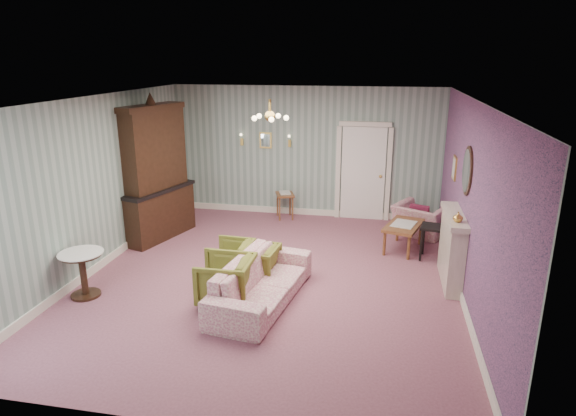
% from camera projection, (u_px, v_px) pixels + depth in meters
% --- Properties ---
extents(floor, '(7.00, 7.00, 0.00)m').
position_uv_depth(floor, '(272.00, 278.00, 8.20)').
color(floor, '#905367').
rests_on(floor, ground).
extents(ceiling, '(7.00, 7.00, 0.00)m').
position_uv_depth(ceiling, '(270.00, 99.00, 7.35)').
color(ceiling, white).
rests_on(ceiling, ground).
extents(wall_back, '(6.00, 0.00, 6.00)m').
position_uv_depth(wall_back, '(305.00, 152.00, 11.06)').
color(wall_back, gray).
rests_on(wall_back, ground).
extents(wall_front, '(6.00, 0.00, 6.00)m').
position_uv_depth(wall_front, '(186.00, 294.00, 4.49)').
color(wall_front, gray).
rests_on(wall_front, ground).
extents(wall_left, '(0.00, 7.00, 7.00)m').
position_uv_depth(wall_left, '(96.00, 184.00, 8.32)').
color(wall_left, gray).
rests_on(wall_left, ground).
extents(wall_right, '(0.00, 7.00, 7.00)m').
position_uv_depth(wall_right, '(471.00, 204.00, 7.24)').
color(wall_right, gray).
rests_on(wall_right, ground).
extents(wall_right_floral, '(0.00, 7.00, 7.00)m').
position_uv_depth(wall_right_floral, '(470.00, 204.00, 7.24)').
color(wall_right_floral, '#B75B93').
rests_on(wall_right_floral, ground).
extents(door, '(1.12, 0.12, 2.16)m').
position_uv_depth(door, '(363.00, 171.00, 10.90)').
color(door, white).
rests_on(door, floor).
extents(olive_chair_a, '(0.71, 0.76, 0.78)m').
position_uv_depth(olive_chair_a, '(226.00, 278.00, 7.29)').
color(olive_chair_a, olive).
rests_on(olive_chair_a, floor).
extents(olive_chair_b, '(0.66, 0.70, 0.66)m').
position_uv_depth(olive_chair_b, '(257.00, 262.00, 8.01)').
color(olive_chair_b, olive).
rests_on(olive_chair_b, floor).
extents(olive_chair_c, '(0.66, 0.70, 0.68)m').
position_uv_depth(olive_chair_c, '(231.00, 257.00, 8.16)').
color(olive_chair_c, olive).
rests_on(olive_chair_c, floor).
extents(sofa_chintz, '(0.98, 2.31, 0.87)m').
position_uv_depth(sofa_chintz, '(261.00, 274.00, 7.29)').
color(sofa_chintz, '#A24165').
rests_on(sofa_chintz, floor).
extents(wingback_chair, '(1.16, 1.02, 0.85)m').
position_uv_depth(wingback_chair, '(421.00, 215.00, 10.07)').
color(wingback_chair, '#A24165').
rests_on(wingback_chair, floor).
extents(dresser, '(1.03, 1.78, 2.80)m').
position_uv_depth(dresser, '(155.00, 169.00, 9.66)').
color(dresser, black).
rests_on(dresser, floor).
extents(fireplace, '(0.30, 1.40, 1.16)m').
position_uv_depth(fireplace, '(452.00, 248.00, 7.89)').
color(fireplace, beige).
rests_on(fireplace, floor).
extents(mantel_vase, '(0.15, 0.15, 0.15)m').
position_uv_depth(mantel_vase, '(458.00, 217.00, 7.33)').
color(mantel_vase, gold).
rests_on(mantel_vase, fireplace).
extents(oval_mirror, '(0.04, 0.76, 0.84)m').
position_uv_depth(oval_mirror, '(467.00, 171.00, 7.50)').
color(oval_mirror, white).
rests_on(oval_mirror, wall_right).
extents(framed_print, '(0.04, 0.34, 0.42)m').
position_uv_depth(framed_print, '(455.00, 168.00, 8.84)').
color(framed_print, gold).
rests_on(framed_print, wall_right).
extents(coffee_table, '(0.83, 1.13, 0.52)m').
position_uv_depth(coffee_table, '(403.00, 237.00, 9.32)').
color(coffee_table, brown).
rests_on(coffee_table, floor).
extents(side_table_black, '(0.49, 0.49, 0.63)m').
position_uv_depth(side_table_black, '(432.00, 243.00, 8.87)').
color(side_table_black, black).
rests_on(side_table_black, floor).
extents(pedestal_table, '(0.72, 0.72, 0.72)m').
position_uv_depth(pedestal_table, '(83.00, 274.00, 7.48)').
color(pedestal_table, black).
rests_on(pedestal_table, floor).
extents(nesting_table, '(0.51, 0.57, 0.62)m').
position_uv_depth(nesting_table, '(285.00, 205.00, 11.14)').
color(nesting_table, brown).
rests_on(nesting_table, floor).
extents(gilt_mirror_back, '(0.28, 0.06, 0.36)m').
position_uv_depth(gilt_mirror_back, '(265.00, 140.00, 11.11)').
color(gilt_mirror_back, gold).
rests_on(gilt_mirror_back, wall_back).
extents(sconce_left, '(0.16, 0.12, 0.30)m').
position_uv_depth(sconce_left, '(242.00, 140.00, 11.19)').
color(sconce_left, gold).
rests_on(sconce_left, wall_back).
extents(sconce_right, '(0.16, 0.12, 0.30)m').
position_uv_depth(sconce_right, '(289.00, 141.00, 11.00)').
color(sconce_right, gold).
rests_on(sconce_right, wall_back).
extents(chandelier, '(0.56, 0.56, 0.36)m').
position_uv_depth(chandelier, '(270.00, 118.00, 7.43)').
color(chandelier, gold).
rests_on(chandelier, ceiling).
extents(burgundy_cushion, '(0.41, 0.28, 0.39)m').
position_uv_depth(burgundy_cushion, '(419.00, 214.00, 9.92)').
color(burgundy_cushion, maroon).
rests_on(burgundy_cushion, wingback_chair).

